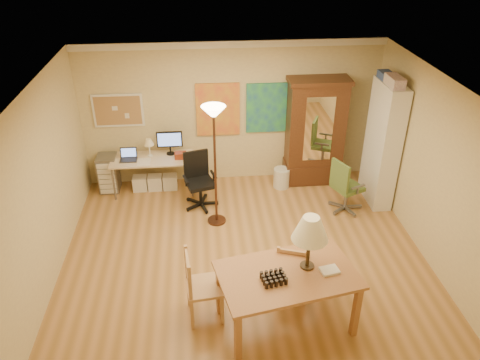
{
  "coord_description": "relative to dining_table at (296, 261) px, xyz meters",
  "views": [
    {
      "loc": [
        -0.59,
        -5.62,
        4.61
      ],
      "look_at": [
        -0.04,
        0.3,
        1.19
      ],
      "focal_mm": 35.0,
      "sensor_mm": 36.0,
      "label": 1
    }
  ],
  "objects": [
    {
      "name": "floor",
      "position": [
        -0.48,
        1.34,
        -0.98
      ],
      "size": [
        5.5,
        5.5,
        0.0
      ],
      "primitive_type": "plane",
      "color": "olive",
      "rests_on": "ground"
    },
    {
      "name": "crown_molding",
      "position": [
        -0.48,
        3.8,
        1.66
      ],
      "size": [
        5.5,
        0.08,
        0.12
      ],
      "primitive_type": "cube",
      "color": "white",
      "rests_on": "floor"
    },
    {
      "name": "corkboard",
      "position": [
        -2.53,
        3.81,
        0.52
      ],
      "size": [
        0.9,
        0.04,
        0.62
      ],
      "primitive_type": "cube",
      "color": "#AC7951",
      "rests_on": "floor"
    },
    {
      "name": "art_panel_left",
      "position": [
        -0.73,
        3.81,
        0.47
      ],
      "size": [
        0.8,
        0.04,
        1.0
      ],
      "primitive_type": "cube",
      "color": "yellow",
      "rests_on": "floor"
    },
    {
      "name": "art_panel_right",
      "position": [
        0.17,
        3.81,
        0.47
      ],
      "size": [
        0.75,
        0.04,
        0.95
      ],
      "primitive_type": "cube",
      "color": "#23628D",
      "rests_on": "floor"
    },
    {
      "name": "dining_table",
      "position": [
        0.0,
        0.0,
        0.0
      ],
      "size": [
        1.82,
        1.3,
        1.56
      ],
      "color": "brown",
      "rests_on": "floor"
    },
    {
      "name": "ladder_chair_back",
      "position": [
        0.08,
        0.45,
        -0.56
      ],
      "size": [
        0.53,
        0.52,
        0.91
      ],
      "color": "tan",
      "rests_on": "floor"
    },
    {
      "name": "ladder_chair_left",
      "position": [
        -1.14,
        0.2,
        -0.51
      ],
      "size": [
        0.49,
        0.51,
        1.01
      ],
      "color": "tan",
      "rests_on": "floor"
    },
    {
      "name": "torchiere_lamp",
      "position": [
        -0.86,
        2.32,
        0.69
      ],
      "size": [
        0.38,
        0.38,
        2.09
      ],
      "color": "#43271A",
      "rests_on": "floor"
    },
    {
      "name": "computer_desk",
      "position": [
        -1.94,
        3.49,
        -0.57
      ],
      "size": [
        1.5,
        0.66,
        1.14
      ],
      "color": "#C1B48D",
      "rests_on": "floor"
    },
    {
      "name": "office_chair_black",
      "position": [
        -1.12,
        2.87,
        -0.72
      ],
      "size": [
        0.62,
        0.62,
        1.01
      ],
      "color": "black",
      "rests_on": "floor"
    },
    {
      "name": "office_chair_green",
      "position": [
        1.4,
        2.47,
        -0.72
      ],
      "size": [
        0.61,
        0.61,
        0.99
      ],
      "color": "slate",
      "rests_on": "floor"
    },
    {
      "name": "drawer_cart",
      "position": [
        -2.82,
        3.56,
        -0.63
      ],
      "size": [
        0.35,
        0.42,
        0.7
      ],
      "color": "slate",
      "rests_on": "floor"
    },
    {
      "name": "armoire",
      "position": [
        1.07,
        3.58,
        -0.09
      ],
      "size": [
        1.12,
        0.53,
        2.06
      ],
      "color": "#341B0E",
      "rests_on": "floor"
    },
    {
      "name": "bookshelf",
      "position": [
        2.07,
        2.79,
        0.11
      ],
      "size": [
        0.33,
        0.88,
        2.2
      ],
      "color": "white",
      "rests_on": "floor"
    },
    {
      "name": "wastebin",
      "position": [
        0.44,
        3.37,
        -0.79
      ],
      "size": [
        0.31,
        0.31,
        0.38
      ],
      "primitive_type": "cylinder",
      "color": "silver",
      "rests_on": "floor"
    }
  ]
}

